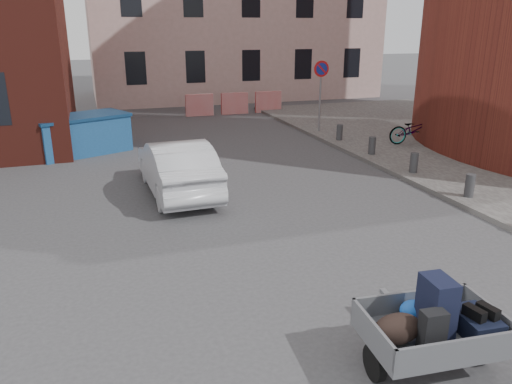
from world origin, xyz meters
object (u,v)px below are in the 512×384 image
object	(u,v)px
dumpster	(81,134)
trailer	(432,326)
silver_car	(177,167)
bicycle	(414,130)

from	to	relation	value
dumpster	trailer	bearing A→B (deg)	-96.53
trailer	dumpster	xyz separation A→B (m)	(-3.94, 12.85, 0.02)
dumpster	silver_car	size ratio (longest dim) A/B	0.82
trailer	silver_car	bearing A→B (deg)	107.00
trailer	dumpster	distance (m)	13.44
trailer	silver_car	xyz separation A→B (m)	(-1.67, 7.75, 0.06)
silver_car	bicycle	bearing A→B (deg)	-165.97
silver_car	bicycle	distance (m)	8.95
bicycle	silver_car	bearing A→B (deg)	111.41
trailer	silver_car	size ratio (longest dim) A/B	0.46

